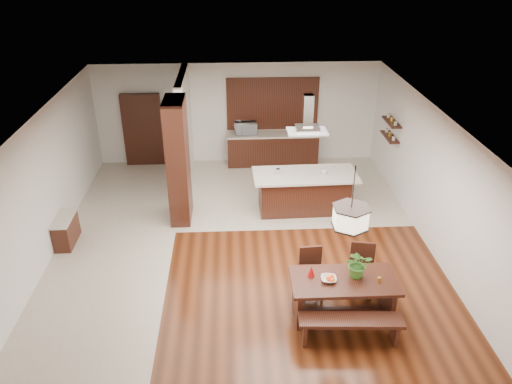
{
  "coord_description": "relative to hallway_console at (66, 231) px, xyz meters",
  "views": [
    {
      "loc": [
        -0.18,
        -9.19,
        6.02
      ],
      "look_at": [
        0.3,
        0.0,
        1.25
      ],
      "focal_mm": 35.0,
      "sensor_mm": 36.0,
      "label": 1
    }
  ],
  "objects": [
    {
      "name": "room_shell",
      "position": [
        3.81,
        -0.2,
        1.75
      ],
      "size": [
        9.0,
        9.04,
        2.92
      ],
      "color": "#3B190A",
      "rests_on": "ground"
    },
    {
      "name": "tile_hallway",
      "position": [
        1.06,
        -0.2,
        -0.31
      ],
      "size": [
        2.5,
        9.0,
        0.01
      ],
      "primitive_type": "cube",
      "color": "beige",
      "rests_on": "ground"
    },
    {
      "name": "tile_kitchen",
      "position": [
        5.06,
        2.3,
        -0.31
      ],
      "size": [
        5.5,
        4.0,
        0.01
      ],
      "primitive_type": "cube",
      "color": "beige",
      "rests_on": "ground"
    },
    {
      "name": "soffit_band",
      "position": [
        3.81,
        -0.2,
        2.57
      ],
      "size": [
        8.0,
        9.0,
        0.02
      ],
      "primitive_type": "cube",
      "color": "#37200D",
      "rests_on": "room_shell"
    },
    {
      "name": "partition_pier",
      "position": [
        2.41,
        1.0,
        1.14
      ],
      "size": [
        0.45,
        1.0,
        2.9
      ],
      "primitive_type": "cube",
      "color": "black",
      "rests_on": "ground"
    },
    {
      "name": "partition_stub",
      "position": [
        2.41,
        3.1,
        1.14
      ],
      "size": [
        0.18,
        2.4,
        2.9
      ],
      "primitive_type": "cube",
      "color": "silver",
      "rests_on": "ground"
    },
    {
      "name": "hallway_console",
      "position": [
        0.0,
        0.0,
        0.0
      ],
      "size": [
        0.37,
        0.88,
        0.63
      ],
      "primitive_type": "cube",
      "color": "black",
      "rests_on": "ground"
    },
    {
      "name": "hallway_doorway",
      "position": [
        1.11,
        4.2,
        0.74
      ],
      "size": [
        1.1,
        0.2,
        2.1
      ],
      "primitive_type": "cube",
      "color": "black",
      "rests_on": "ground"
    },
    {
      "name": "rear_counter",
      "position": [
        4.81,
        4.0,
        0.16
      ],
      "size": [
        2.6,
        0.62,
        0.95
      ],
      "color": "black",
      "rests_on": "ground"
    },
    {
      "name": "kitchen_window",
      "position": [
        4.81,
        4.26,
        1.44
      ],
      "size": [
        2.6,
        0.08,
        1.5
      ],
      "primitive_type": "cube",
      "color": "olive",
      "rests_on": "room_shell"
    },
    {
      "name": "shelf_lower",
      "position": [
        7.68,
        2.4,
        1.08
      ],
      "size": [
        0.26,
        0.9,
        0.04
      ],
      "primitive_type": "cube",
      "color": "black",
      "rests_on": "room_shell"
    },
    {
      "name": "shelf_upper",
      "position": [
        7.68,
        2.4,
        1.49
      ],
      "size": [
        0.26,
        0.9,
        0.04
      ],
      "primitive_type": "cube",
      "color": "black",
      "rests_on": "room_shell"
    },
    {
      "name": "dining_table",
      "position": [
        5.5,
        -2.59,
        0.25
      ],
      "size": [
        1.84,
        0.93,
        0.76
      ],
      "rotation": [
        0.0,
        0.0,
        -0.0
      ],
      "color": "black",
      "rests_on": "ground"
    },
    {
      "name": "dining_bench",
      "position": [
        5.5,
        -3.25,
        -0.08
      ],
      "size": [
        1.72,
        0.48,
        0.48
      ],
      "primitive_type": null,
      "rotation": [
        0.0,
        0.0,
        -0.06
      ],
      "color": "black",
      "rests_on": "ground"
    },
    {
      "name": "dining_chair_left",
      "position": [
        5.04,
        -2.03,
        0.16
      ],
      "size": [
        0.45,
        0.45,
        0.95
      ],
      "primitive_type": null,
      "rotation": [
        0.0,
        0.0,
        0.07
      ],
      "color": "black",
      "rests_on": "ground"
    },
    {
      "name": "dining_chair_right",
      "position": [
        5.96,
        -2.03,
        0.19
      ],
      "size": [
        0.53,
        0.53,
        1.01
      ],
      "primitive_type": null,
      "rotation": [
        0.0,
        0.0,
        -0.2
      ],
      "color": "black",
      "rests_on": "ground"
    },
    {
      "name": "pendant_lantern",
      "position": [
        5.5,
        -2.59,
        1.93
      ],
      "size": [
        0.64,
        0.64,
        1.31
      ],
      "primitive_type": null,
      "color": "beige",
      "rests_on": "room_shell"
    },
    {
      "name": "foliage_plant",
      "position": [
        5.74,
        -2.51,
        0.7
      ],
      "size": [
        0.48,
        0.42,
        0.5
      ],
      "primitive_type": "imported",
      "rotation": [
        0.0,
        0.0,
        -0.08
      ],
      "color": "#386F25",
      "rests_on": "dining_table"
    },
    {
      "name": "fruit_bowl",
      "position": [
        5.22,
        -2.61,
        0.48
      ],
      "size": [
        0.29,
        0.29,
        0.07
      ],
      "primitive_type": "imported",
      "rotation": [
        0.0,
        0.0,
        -0.11
      ],
      "color": "beige",
      "rests_on": "dining_table"
    },
    {
      "name": "napkin_cone",
      "position": [
        4.95,
        -2.47,
        0.55
      ],
      "size": [
        0.15,
        0.15,
        0.2
      ],
      "primitive_type": "cone",
      "rotation": [
        0.0,
        0.0,
        0.16
      ],
      "color": "#AA0C0C",
      "rests_on": "dining_table"
    },
    {
      "name": "gold_ornament",
      "position": [
        6.07,
        -2.69,
        0.49
      ],
      "size": [
        0.08,
        0.08,
        0.09
      ],
      "primitive_type": "cylinder",
      "rotation": [
        0.0,
        0.0,
        0.21
      ],
      "color": "gold",
      "rests_on": "dining_table"
    },
    {
      "name": "kitchen_island",
      "position": [
        5.34,
        1.17,
        0.2
      ],
      "size": [
        2.47,
        1.13,
        1.01
      ],
      "rotation": [
        0.0,
        0.0,
        0.03
      ],
      "color": "black",
      "rests_on": "ground"
    },
    {
      "name": "range_hood",
      "position": [
        5.34,
        1.18,
        2.15
      ],
      "size": [
        0.9,
        0.55,
        0.87
      ],
      "primitive_type": null,
      "color": "silver",
      "rests_on": "room_shell"
    },
    {
      "name": "island_cup",
      "position": [
        5.78,
        1.11,
        0.75
      ],
      "size": [
        0.15,
        0.15,
        0.1
      ],
      "primitive_type": "imported",
      "rotation": [
        0.0,
        0.0,
        -0.23
      ],
      "color": "silver",
      "rests_on": "kitchen_island"
    },
    {
      "name": "microwave",
      "position": [
        4.04,
        4.01,
        0.8
      ],
      "size": [
        0.64,
        0.47,
        0.33
      ],
      "primitive_type": "imported",
      "rotation": [
        0.0,
        0.0,
        0.11
      ],
      "color": "silver",
      "rests_on": "rear_counter"
    }
  ]
}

